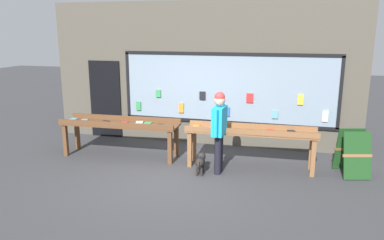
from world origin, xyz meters
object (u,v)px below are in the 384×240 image
Objects in this scene: display_table_right at (251,135)px; small_dog at (200,161)px; display_table_left at (120,126)px; person_browsing at (219,126)px; sandwich_board_sign at (353,152)px.

display_table_right reaches higher than small_dog.
display_table_left is 1.00× the size of display_table_right.
sandwich_board_sign is (2.65, 0.62, -0.53)m from person_browsing.
person_browsing is at bearing -142.44° from display_table_right.
display_table_left is 3.01m from display_table_right.
person_browsing is (2.42, -0.45, 0.28)m from display_table_left.
person_browsing is at bearing -10.62° from display_table_left.
display_table_right is (3.01, 0.00, 0.01)m from display_table_left.
display_table_left is 4.70× the size of small_dog.
small_dog is at bearing -15.81° from display_table_left.
person_browsing is 2.89× the size of small_dog.
sandwich_board_sign is at bearing -81.97° from small_dog.
sandwich_board_sign is (5.07, 0.17, -0.25)m from display_table_left.
sandwich_board_sign is at bearing -73.17° from person_browsing.
display_table_right is 4.69× the size of small_dog.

